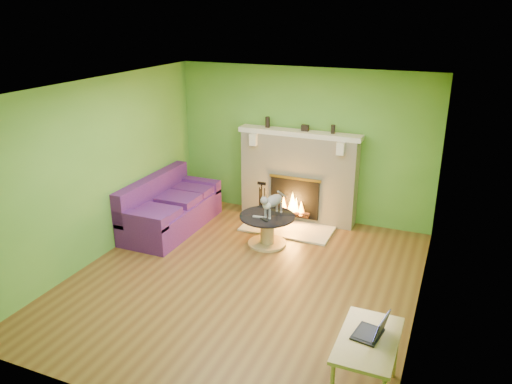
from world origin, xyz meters
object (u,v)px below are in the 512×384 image
at_px(coffee_table, 267,228).
at_px(desk, 368,346).
at_px(cat, 273,203).
at_px(sofa, 169,209).

bearing_deg(coffee_table, desk, -52.75).
xyz_separation_m(desk, cat, (-1.98, 2.76, 0.09)).
height_order(sofa, cat, cat).
relative_size(sofa, coffee_table, 2.25).
distance_m(sofa, cat, 1.86).
height_order(desk, cat, cat).
relative_size(desk, cat, 1.47).
height_order(coffee_table, desk, desk).
xyz_separation_m(coffee_table, desk, (2.06, -2.71, 0.31)).
distance_m(sofa, desk, 4.65).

